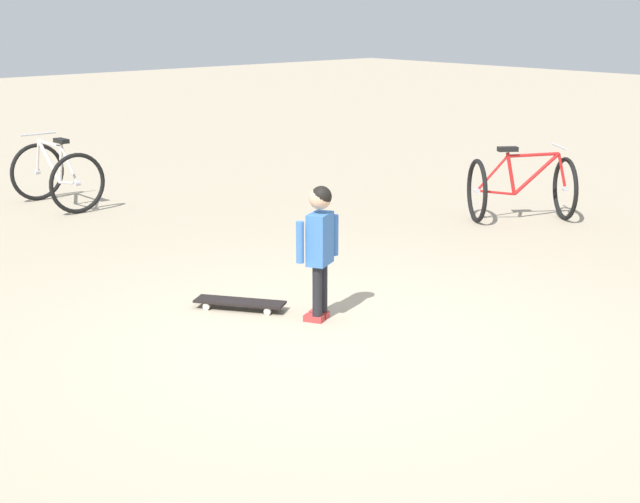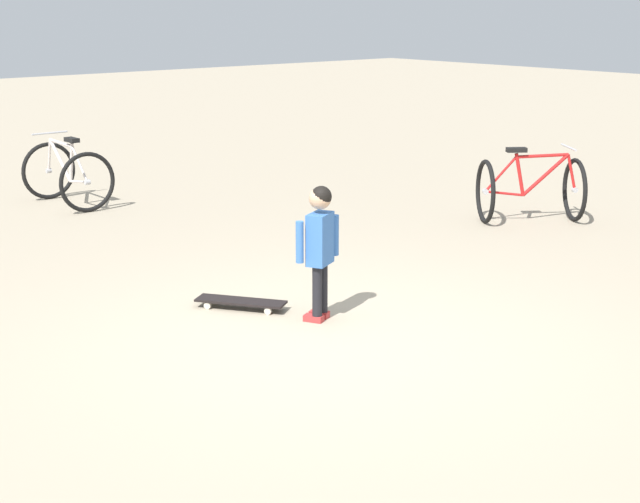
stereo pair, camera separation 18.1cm
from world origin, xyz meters
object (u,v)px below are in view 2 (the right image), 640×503
at_px(skateboard, 241,302).
at_px(bicycle_mid, 67,174).
at_px(child_person, 320,238).
at_px(bicycle_near, 530,188).

bearing_deg(skateboard, bicycle_mid, -9.61).
xyz_separation_m(child_person, bicycle_mid, (5.28, -0.48, -0.28)).
bearing_deg(bicycle_mid, bicycle_near, -139.72).
distance_m(child_person, bicycle_near, 4.17).
height_order(child_person, bicycle_mid, child_person).
height_order(child_person, skateboard, child_person).
height_order(skateboard, bicycle_near, bicycle_near).
distance_m(skateboard, bicycle_near, 4.36).
bearing_deg(skateboard, child_person, -153.43).
bearing_deg(bicycle_mid, skateboard, 170.39).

